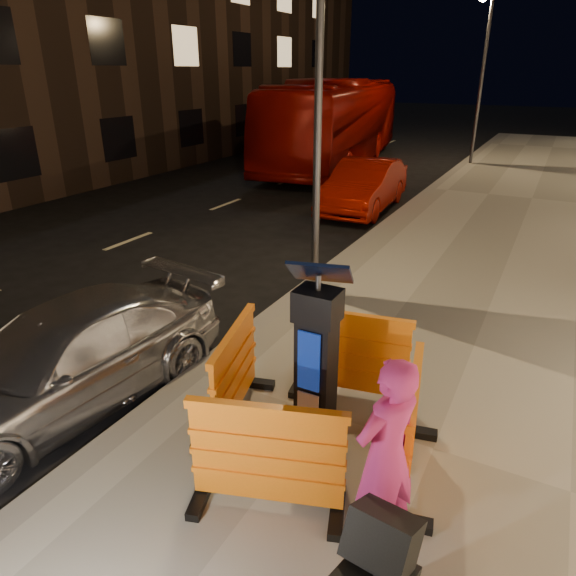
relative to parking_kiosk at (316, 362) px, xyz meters
The scene contains 14 objects.
ground_plane 2.25m from the parking_kiosk, 165.61° to the left, with size 120.00×120.00×0.00m, color black.
sidewalk 1.59m from the parking_kiosk, 23.71° to the left, with size 6.00×60.00×0.15m, color gray.
kerb 2.21m from the parking_kiosk, 165.61° to the left, with size 0.30×60.00×0.15m, color slate.
parking_kiosk is the anchor object (origin of this frame).
barrier_front 1.04m from the parking_kiosk, 90.00° to the right, with size 1.37×0.56×1.07m, color orange.
barrier_back 1.04m from the parking_kiosk, 90.00° to the left, with size 1.37×0.56×1.07m, color orange.
barrier_kerbside 1.04m from the parking_kiosk, behind, with size 1.37×0.56×1.07m, color orange.
barrier_bldgside 1.04m from the parking_kiosk, ahead, with size 1.37×0.56×1.07m, color orange.
car_silver 3.20m from the parking_kiosk, 169.85° to the right, with size 1.65×4.07×1.18m, color #AFAFB4.
car_red 10.30m from the parking_kiosk, 107.45° to the left, with size 1.46×4.20×1.38m, color #900F03.
bus_doubledecker 17.79m from the parking_kiosk, 112.47° to the left, with size 2.82×12.07×3.36m, color #8A0803.
man 1.24m from the parking_kiosk, 39.41° to the right, with size 0.61×0.40×1.67m, color #B4266F.
street_lamp_mid 4.36m from the parking_kiosk, 115.24° to the left, with size 0.12×0.12×6.00m, color #3F3F44.
street_lamp_far 18.67m from the parking_kiosk, 95.08° to the left, with size 0.12×0.12×6.00m, color #3F3F44.
Camera 1 is at (3.63, -4.35, 3.68)m, focal length 32.00 mm.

